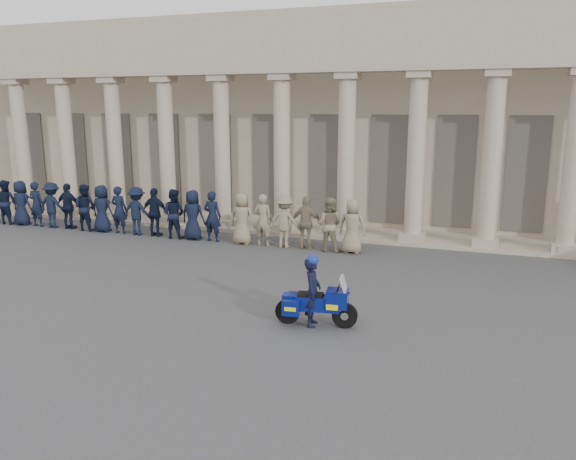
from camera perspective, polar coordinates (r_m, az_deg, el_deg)
The scene contains 5 objects.
ground at distance 15.23m, azimuth -6.29°, elevation -7.03°, with size 90.00×90.00×0.00m, color #3E3E40.
building at distance 28.38m, azimuth 6.62°, elevation 11.25°, with size 40.00×12.50×9.00m.
officer_rank at distance 22.98m, azimuth -13.98°, elevation 1.80°, with size 17.40×0.73×1.94m.
motorcycle at distance 13.26m, azimuth 2.95°, elevation -7.47°, with size 1.95×0.86×1.25m.
rider at distance 13.17m, azimuth 2.50°, elevation -6.13°, with size 0.47×0.64×1.73m.
Camera 1 is at (6.27, -12.93, 5.04)m, focal length 35.00 mm.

